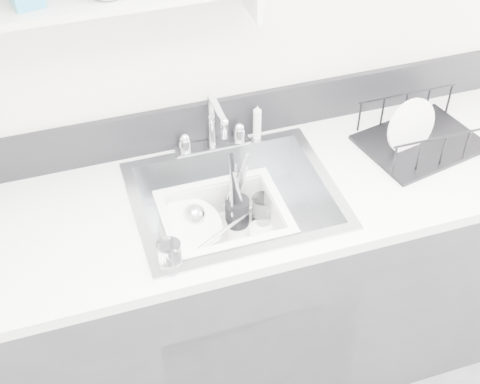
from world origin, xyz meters
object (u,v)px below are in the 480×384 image
object	(u,v)px
counter_run	(236,289)
dish_rack	(423,128)
sink	(235,216)
wash_tub	(224,228)

from	to	relation	value
counter_run	dish_rack	world-z (taller)	dish_rack
counter_run	sink	distance (m)	0.37
sink	dish_rack	bearing A→B (deg)	4.58
sink	counter_run	bearing A→B (deg)	0.00
counter_run	sink	xyz separation A→B (m)	(0.00, 0.00, 0.37)
wash_tub	dish_rack	xyz separation A→B (m)	(0.73, 0.09, 0.16)
counter_run	wash_tub	distance (m)	0.37
wash_tub	dish_rack	distance (m)	0.75
wash_tub	dish_rack	bearing A→B (deg)	7.13
dish_rack	counter_run	bearing A→B (deg)	172.90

